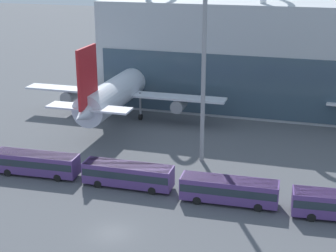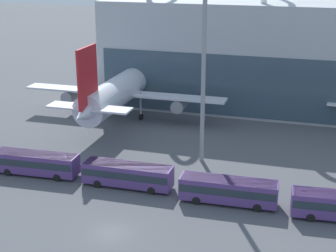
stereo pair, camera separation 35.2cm
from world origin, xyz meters
name	(u,v)px [view 2 (the right image)]	position (x,y,z in m)	size (l,w,h in m)	color
ground_plane	(111,233)	(0.00, 0.00, 0.00)	(440.00, 440.00, 0.00)	#515459
airliner_at_gate_near	(125,87)	(-13.14, 38.19, 5.54)	(36.71, 40.09, 15.25)	silver
shuttle_bus_1	(36,162)	(-15.35, 11.16, 1.80)	(11.62, 3.37, 3.04)	#56387A
shuttle_bus_2	(127,174)	(-2.35, 11.12, 1.80)	(11.53, 2.98, 3.04)	#56387A
shuttle_bus_3	(228,189)	(10.64, 10.33, 1.80)	(11.59, 3.22, 3.04)	#56387A
floodlight_mast	(205,25)	(4.65, 22.27, 19.17)	(2.58, 2.58, 30.20)	gray
lane_stripe_0	(60,172)	(-12.78, 12.66, 0.00)	(9.14, 0.25, 0.01)	yellow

